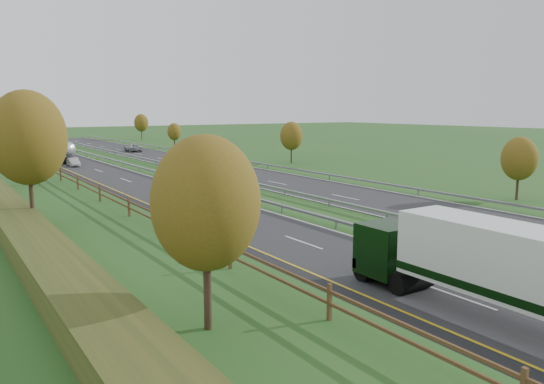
{
  "coord_description": "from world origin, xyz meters",
  "views": [
    {
      "loc": [
        -18.74,
        -3.84,
        8.63
      ],
      "look_at": [
        3.54,
        30.2,
        2.2
      ],
      "focal_mm": 35.0,
      "sensor_mm": 36.0,
      "label": 1
    }
  ],
  "objects_px": {
    "box_lorry": "(526,275)",
    "car_small_far": "(17,143)",
    "road_tanker": "(61,150)",
    "car_dark_near": "(199,194)",
    "car_silver_mid": "(73,162)",
    "car_oncoming": "(133,148)"
  },
  "relations": [
    {
      "from": "car_silver_mid",
      "to": "car_small_far",
      "type": "xyz_separation_m",
      "value": [
        -0.81,
        50.75,
        0.06
      ]
    },
    {
      "from": "car_dark_near",
      "to": "road_tanker",
      "type": "bearing_deg",
      "value": 85.9
    },
    {
      "from": "car_dark_near",
      "to": "car_oncoming",
      "type": "distance_m",
      "value": 62.01
    },
    {
      "from": "car_dark_near",
      "to": "car_oncoming",
      "type": "relative_size",
      "value": 0.78
    },
    {
      "from": "car_small_far",
      "to": "box_lorry",
      "type": "bearing_deg",
      "value": -95.46
    },
    {
      "from": "car_oncoming",
      "to": "box_lorry",
      "type": "bearing_deg",
      "value": 83.54
    },
    {
      "from": "car_small_far",
      "to": "car_oncoming",
      "type": "distance_m",
      "value": 33.48
    },
    {
      "from": "car_small_far",
      "to": "car_silver_mid",
      "type": "bearing_deg",
      "value": -95.12
    },
    {
      "from": "box_lorry",
      "to": "car_small_far",
      "type": "xyz_separation_m",
      "value": [
        -1.22,
        122.28,
        -1.6
      ]
    },
    {
      "from": "box_lorry",
      "to": "car_small_far",
      "type": "bearing_deg",
      "value": 90.57
    },
    {
      "from": "car_dark_near",
      "to": "car_oncoming",
      "type": "xyz_separation_m",
      "value": [
        14.09,
        60.39,
        0.03
      ]
    },
    {
      "from": "road_tanker",
      "to": "car_small_far",
      "type": "relative_size",
      "value": 2.35
    },
    {
      "from": "box_lorry",
      "to": "road_tanker",
      "type": "bearing_deg",
      "value": 90.24
    },
    {
      "from": "road_tanker",
      "to": "box_lorry",
      "type": "bearing_deg",
      "value": -89.76
    },
    {
      "from": "road_tanker",
      "to": "car_dark_near",
      "type": "height_order",
      "value": "road_tanker"
    },
    {
      "from": "car_oncoming",
      "to": "car_silver_mid",
      "type": "bearing_deg",
      "value": 56.48
    },
    {
      "from": "box_lorry",
      "to": "car_silver_mid",
      "type": "xyz_separation_m",
      "value": [
        -0.42,
        71.52,
        -1.65
      ]
    },
    {
      "from": "car_dark_near",
      "to": "car_small_far",
      "type": "bearing_deg",
      "value": 85.05
    },
    {
      "from": "car_dark_near",
      "to": "car_silver_mid",
      "type": "distance_m",
      "value": 38.28
    },
    {
      "from": "car_oncoming",
      "to": "car_small_far",
      "type": "bearing_deg",
      "value": -55.19
    },
    {
      "from": "car_dark_near",
      "to": "car_small_far",
      "type": "distance_m",
      "value": 89.01
    },
    {
      "from": "car_dark_near",
      "to": "car_silver_mid",
      "type": "height_order",
      "value": "car_dark_near"
    }
  ]
}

